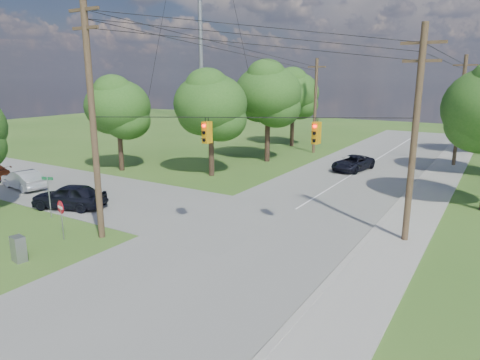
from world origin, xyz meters
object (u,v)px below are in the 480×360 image
Objects in this scene: car_cross_dark at (69,196)px; pole_north_e at (460,110)px; pole_sw at (92,116)px; pole_ne at (415,134)px; control_cabinet at (18,249)px; car_main_north at (353,163)px; do_not_enter_sign at (61,211)px; pole_north_w at (315,105)px; car_cross_silver at (23,179)px.

pole_north_e is at bearing 124.90° from car_cross_dark.
pole_sw reaches higher than pole_ne.
pole_sw is at bearing 47.41° from car_cross_dark.
car_main_north is at bearing 84.90° from control_cabinet.
pole_ne is 8.95× the size of control_cabinet.
pole_sw is at bearing -93.99° from car_main_north.
pole_sw is 5.82× the size of do_not_enter_sign.
pole_north_w is at bearing 101.21° from do_not_enter_sign.
do_not_enter_sign is at bearing -136.84° from pole_sw.
pole_ne is 5.09× the size of do_not_enter_sign.
car_cross_dark is 7.92m from control_cabinet.
pole_north_e is 2.11× the size of car_main_north.
pole_ne reaches higher than car_main_north.
pole_north_w reaches higher than control_cabinet.
pole_north_w is 33.91m from control_cabinet.
pole_north_w is at bearing 149.12° from car_cross_dark.
pole_sw is 32.55m from pole_north_e.
car_cross_dark reaches higher than car_main_north.
pole_north_e reaches higher than car_main_north.
car_cross_dark is at bearing -108.72° from car_main_north.
control_cabinet is (-14.28, -11.60, -4.88)m from pole_ne.
do_not_enter_sign is at bearing 111.58° from control_cabinet.
pole_ne reaches higher than pole_north_e.
do_not_enter_sign is (-14.87, -8.88, -3.94)m from pole_ne.
car_cross_silver is (-12.22, -25.96, -4.40)m from pole_north_w.
pole_north_w is (-13.90, 0.00, 0.00)m from pole_north_e.
pole_north_w is 4.85× the size of do_not_enter_sign.
car_main_north is (11.68, 20.41, -0.13)m from car_cross_dark.
pole_north_e is at bearing 0.00° from pole_north_w.
pole_north_w is 31.11m from do_not_enter_sign.
pole_north_e is 8.52× the size of control_cabinet.
pole_sw is at bearing 80.83° from car_cross_silver.
car_main_north is (6.51, -6.89, -4.44)m from pole_north_w.
pole_north_w reaches higher than do_not_enter_sign.
do_not_enter_sign is (-1.37, -1.28, -4.70)m from pole_sw.
car_cross_silver is 0.89× the size of car_main_north.
do_not_enter_sign reaches higher than car_main_north.
pole_sw is 15.51m from pole_ne.
pole_sw reaches higher than car_cross_dark.
car_main_north is at bearing -46.60° from pole_north_w.
pole_sw is at bearing 88.34° from control_cabinet.
pole_north_e is 2.37× the size of car_cross_silver.
pole_ne is 26.84m from car_cross_silver.
do_not_enter_sign is (-0.97, -30.88, -3.61)m from pole_north_w.
pole_ne is 26.03m from pole_north_w.
pole_ne is 1.05× the size of pole_north_w.
do_not_enter_sign is (-0.59, 2.72, 0.94)m from control_cabinet.
pole_north_e reaches higher than car_cross_silver.
car_cross_dark is 23.52m from car_main_north.
control_cabinet is at bearing -101.03° from pole_sw.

